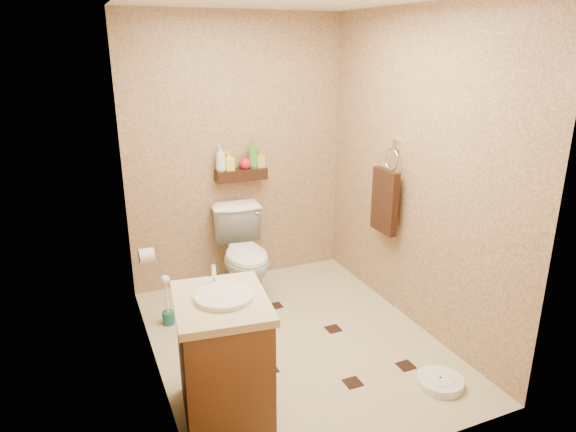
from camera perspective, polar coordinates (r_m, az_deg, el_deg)
name	(u,v)px	position (r m, az deg, el deg)	size (l,w,h in m)	color
ground	(294,340)	(3.98, 0.65, -13.66)	(2.50, 2.50, 0.00)	#BDAC8A
wall_back	(238,153)	(4.63, -5.61, 6.98)	(2.00, 0.04, 2.40)	tan
wall_front	(403,252)	(2.46, 12.61, -3.92)	(2.00, 0.04, 2.40)	tan
wall_left	(144,204)	(3.24, -15.70, 1.27)	(0.04, 2.50, 2.40)	tan
wall_right	(416,173)	(3.99, 13.99, 4.64)	(0.04, 2.50, 2.40)	tan
wall_shelf	(241,175)	(4.60, -5.23, 4.60)	(0.46, 0.14, 0.10)	#311B0D
floor_accents	(305,343)	(3.95, 1.90, -13.93)	(1.19, 1.29, 0.01)	black
toilet	(245,255)	(4.46, -4.82, -4.38)	(0.44, 0.76, 0.78)	white
vanity	(224,356)	(3.12, -7.17, -15.18)	(0.59, 0.69, 0.89)	brown
bathroom_scale	(440,382)	(3.66, 16.54, -17.24)	(0.38, 0.38, 0.06)	white
toilet_brush	(168,307)	(4.23, -13.24, -9.81)	(0.10, 0.10, 0.42)	#186056
towel_ring	(385,198)	(4.21, 10.75, 1.96)	(0.12, 0.30, 0.76)	silver
toilet_paper	(146,255)	(4.05, -15.46, -4.23)	(0.12, 0.11, 0.12)	white
bottle_a	(221,158)	(4.51, -7.50, 6.40)	(0.09, 0.09, 0.23)	white
bottle_b	(229,161)	(4.54, -6.56, 6.12)	(0.08, 0.08, 0.17)	yellow
bottle_c	(245,161)	(4.58, -4.80, 6.10)	(0.11, 0.11, 0.14)	red
bottle_d	(253,154)	(4.60, -3.90, 6.86)	(0.10, 0.10, 0.25)	#419431
bottle_e	(261,159)	(4.63, -3.06, 6.37)	(0.07, 0.07, 0.16)	gold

